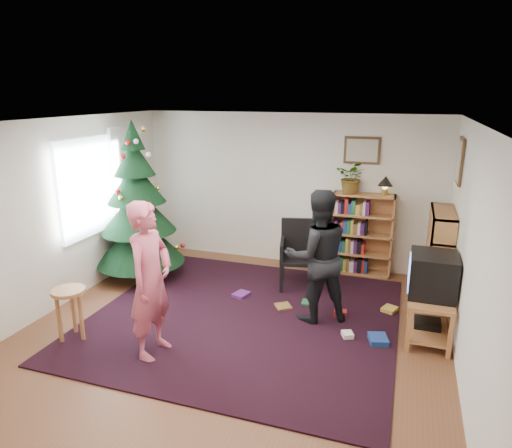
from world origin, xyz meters
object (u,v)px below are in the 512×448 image
(picture_right, at_px, (460,161))
(potted_plant, at_px, (352,177))
(person_by_chair, at_px, (317,256))
(bookshelf_right, at_px, (438,256))
(picture_back, at_px, (362,150))
(christmas_tree, at_px, (138,215))
(crt_tv, at_px, (433,275))
(table_lamp, at_px, (385,182))
(tv_stand, at_px, (429,312))
(armchair, at_px, (301,251))
(bookshelf_back, at_px, (362,233))
(stool, at_px, (69,301))
(person_standing, at_px, (150,280))

(picture_right, bearing_deg, potted_plant, 157.67)
(person_by_chair, bearing_deg, picture_right, -171.30)
(person_by_chair, relative_size, potted_plant, 3.36)
(bookshelf_right, distance_m, potted_plant, 1.73)
(picture_back, xyz_separation_m, person_by_chair, (-0.28, -1.89, -1.10))
(christmas_tree, relative_size, crt_tv, 4.33)
(potted_plant, bearing_deg, bookshelf_right, -28.76)
(christmas_tree, relative_size, potted_plant, 4.82)
(table_lamp, bearing_deg, tv_stand, -69.14)
(picture_back, height_order, armchair, picture_back)
(picture_back, distance_m, christmas_tree, 3.56)
(bookshelf_right, relative_size, armchair, 1.30)
(picture_right, bearing_deg, table_lamp, 147.79)
(picture_back, bearing_deg, bookshelf_back, -56.72)
(bookshelf_right, height_order, table_lamp, table_lamp)
(picture_right, bearing_deg, bookshelf_back, 154.49)
(tv_stand, xyz_separation_m, armchair, (-1.78, 1.03, 0.22))
(tv_stand, relative_size, potted_plant, 1.76)
(picture_right, relative_size, stool, 0.94)
(tv_stand, height_order, armchair, armchair)
(picture_back, relative_size, person_by_chair, 0.32)
(armchair, distance_m, stool, 3.24)
(picture_back, bearing_deg, stool, -131.08)
(christmas_tree, xyz_separation_m, tv_stand, (4.21, -0.52, -0.69))
(person_standing, distance_m, person_by_chair, 2.05)
(armchair, height_order, person_by_chair, person_by_chair)
(picture_right, xyz_separation_m, armchair, (-2.04, -0.17, -1.41))
(person_standing, bearing_deg, tv_stand, -63.04)
(bookshelf_back, bearing_deg, armchair, -136.47)
(person_standing, bearing_deg, picture_right, -48.97)
(bookshelf_right, bearing_deg, picture_right, -47.38)
(crt_tv, xyz_separation_m, person_standing, (-2.88, -1.33, 0.08))
(armchair, height_order, table_lamp, table_lamp)
(picture_back, xyz_separation_m, table_lamp, (0.39, -0.14, -0.45))
(bookshelf_back, relative_size, tv_stand, 1.46)
(bookshelf_right, height_order, potted_plant, potted_plant)
(christmas_tree, bearing_deg, tv_stand, -7.08)
(christmas_tree, relative_size, person_by_chair, 1.43)
(bookshelf_back, distance_m, potted_plant, 0.91)
(christmas_tree, height_order, crt_tv, christmas_tree)
(person_by_chair, bearing_deg, potted_plant, -122.85)
(crt_tv, distance_m, person_by_chair, 1.35)
(bookshelf_right, relative_size, tv_stand, 1.46)
(picture_back, height_order, person_by_chair, picture_back)
(armchair, bearing_deg, potted_plant, 38.74)
(picture_right, distance_m, crt_tv, 1.68)
(picture_back, height_order, crt_tv, picture_back)
(person_standing, bearing_deg, person_by_chair, -46.25)
(bookshelf_back, height_order, tv_stand, bookshelf_back)
(picture_right, bearing_deg, armchair, -175.16)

